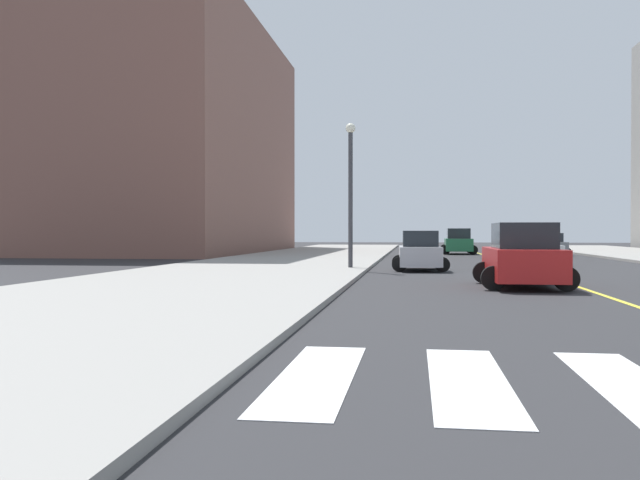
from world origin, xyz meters
The scene contains 10 objects.
sidewalk_kerb_west centered at (-12.20, 20.00, 0.07)m, with size 10.00×120.00×0.15m, color gray.
lane_divider_paint centered at (0.00, 40.00, 0.01)m, with size 0.16×80.00×0.01m, color yellow.
low_rise_brick_west centered at (-26.35, 53.19, 9.89)m, with size 16.00×32.00×19.79m, color brown.
car_green_nearest centered at (-1.76, 49.84, 0.94)m, with size 2.85×4.54×2.02m.
car_black_second centered at (2.03, 42.49, 0.98)m, with size 2.98×4.72×2.09m.
car_gray_third centered at (4.98, 48.17, 0.78)m, with size 2.35×3.74×1.67m.
car_silver_fourth centered at (-4.91, 26.71, 0.84)m, with size 2.60×4.08×1.80m.
car_white_fifth centered at (1.55, 33.51, 0.81)m, with size 2.43×3.88×1.73m.
car_red_sixth centered at (-1.77, 17.80, 0.95)m, with size 2.83×4.54×2.03m.
street_lamp centered at (-8.01, 26.11, 4.03)m, with size 0.44×0.44×6.48m.
Camera 1 is at (-5.12, -4.02, 1.75)m, focal length 37.75 mm.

